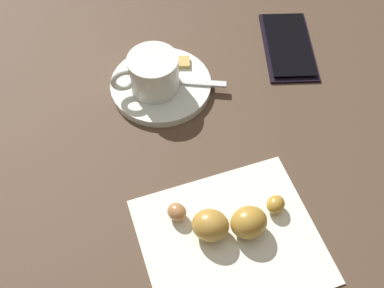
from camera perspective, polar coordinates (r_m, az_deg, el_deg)
name	(u,v)px	position (r m, az deg, el deg)	size (l,w,h in m)	color
ground_plane	(177,149)	(0.60, -1.75, -0.56)	(1.80, 1.80, 0.00)	#4A3729
saucer	(161,85)	(0.66, -3.69, 6.91)	(0.14, 0.14, 0.01)	white
espresso_cup	(152,73)	(0.63, -4.70, 8.36)	(0.07, 0.09, 0.05)	white
teaspoon	(166,80)	(0.65, -3.12, 7.55)	(0.08, 0.11, 0.01)	silver
sugar_packet	(164,63)	(0.68, -3.34, 9.55)	(0.07, 0.02, 0.01)	tan
napkin	(230,240)	(0.54, 4.56, -11.25)	(0.17, 0.19, 0.00)	silver
croissant	(229,221)	(0.53, 4.40, -9.10)	(0.09, 0.13, 0.03)	#A46F41
cell_phone	(288,45)	(0.73, 11.28, 11.34)	(0.16, 0.13, 0.01)	black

